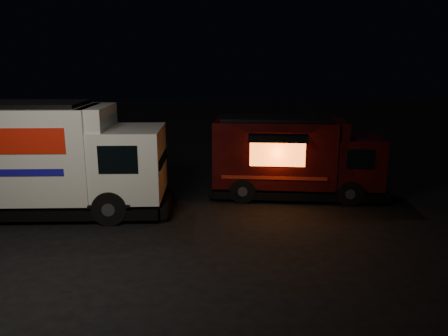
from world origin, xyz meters
TOP-DOWN VIEW (x-y plane):
  - ground at (0.00, 0.00)m, footprint 80.00×80.00m
  - white_truck at (-3.60, 1.75)m, footprint 7.41×3.12m
  - red_truck at (4.15, 2.48)m, footprint 5.98×3.21m

SIDE VIEW (x-z plane):
  - ground at x=0.00m, z-range 0.00..0.00m
  - red_truck at x=4.15m, z-range 0.00..2.64m
  - white_truck at x=-3.60m, z-range 0.00..3.27m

